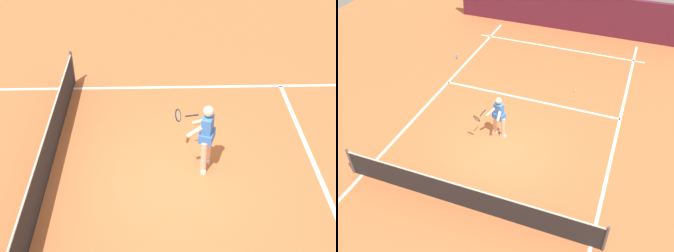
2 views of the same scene
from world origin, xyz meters
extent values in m
plane|color=#C66638|center=(0.00, 0.00, 0.00)|extent=(26.56, 26.56, 0.00)
cube|color=#561E33|center=(0.00, -9.92, 1.00)|extent=(12.11, 0.24, 2.00)
cube|color=white|center=(0.00, -7.72, 0.00)|extent=(8.11, 0.10, 0.01)
cube|color=white|center=(0.00, -3.08, 0.00)|extent=(7.11, 0.10, 0.01)
cube|color=white|center=(-3.56, 0.00, 0.00)|extent=(0.10, 18.43, 0.01)
cube|color=white|center=(3.56, 0.00, 0.00)|extent=(0.10, 18.43, 0.01)
cylinder|color=#4C4C51|center=(-3.86, 2.61, 0.49)|extent=(0.08, 0.08, 0.97)
cylinder|color=#4C4C51|center=(3.86, 2.61, 0.49)|extent=(0.08, 0.08, 0.97)
cube|color=#232326|center=(0.00, 2.61, 0.43)|extent=(7.63, 0.02, 0.85)
cube|color=white|center=(0.00, 2.61, 0.87)|extent=(7.63, 0.02, 0.04)
cylinder|color=beige|center=(0.13, -0.64, 0.39)|extent=(0.13, 0.13, 0.78)
cylinder|color=beige|center=(0.47, -0.76, 0.39)|extent=(0.13, 0.13, 0.78)
cube|color=white|center=(0.13, -0.64, 0.04)|extent=(0.20, 0.10, 0.08)
cube|color=white|center=(0.47, -0.76, 0.04)|extent=(0.20, 0.10, 0.08)
cube|color=#3875D6|center=(0.30, -0.70, 1.04)|extent=(0.37, 0.29, 0.52)
cube|color=#3875D6|center=(0.30, -0.70, 0.84)|extent=(0.47, 0.40, 0.20)
sphere|color=beige|center=(0.30, -0.70, 1.44)|extent=(0.22, 0.22, 0.22)
cylinder|color=beige|center=(0.21, -0.51, 1.06)|extent=(0.14, 0.48, 0.37)
cylinder|color=beige|center=(0.49, -0.61, 1.06)|extent=(0.40, 0.40, 0.37)
cylinder|color=black|center=(0.76, -0.42, 1.02)|extent=(0.13, 0.29, 0.14)
torus|color=black|center=(0.86, -0.14, 0.96)|extent=(0.31, 0.21, 0.28)
cylinder|color=beige|center=(0.86, -0.14, 0.96)|extent=(0.26, 0.16, 0.23)
sphere|color=#D1E533|center=(-1.59, -4.33, 0.03)|extent=(0.07, 0.07, 0.07)
cylinder|color=#4C9EE5|center=(4.08, -5.01, 0.12)|extent=(0.07, 0.07, 0.24)
camera|label=1|loc=(-6.99, 0.27, 6.49)|focal=48.23mm
camera|label=2|loc=(-3.46, 8.52, 8.49)|focal=39.90mm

